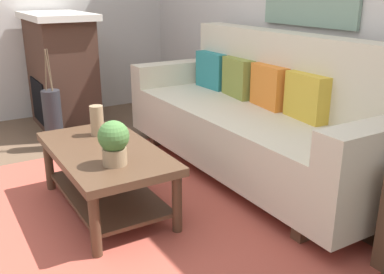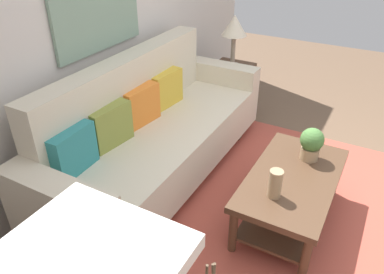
{
  "view_description": "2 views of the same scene",
  "coord_description": "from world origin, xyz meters",
  "views": [
    {
      "loc": [
        2.4,
        -0.51,
        1.4
      ],
      "look_at": [
        0.02,
        0.91,
        0.45
      ],
      "focal_mm": 41.19,
      "sensor_mm": 36.0,
      "label": 1
    },
    {
      "loc": [
        -2.4,
        -0.05,
        2.09
      ],
      "look_at": [
        -0.33,
        1.09,
        0.65
      ],
      "focal_mm": 35.04,
      "sensor_mm": 36.0,
      "label": 2
    }
  ],
  "objects": [
    {
      "name": "tabletop_vase",
      "position": [
        -0.41,
        0.42,
        0.53
      ],
      "size": [
        0.09,
        0.09,
        0.21
      ],
      "primitive_type": "cylinder",
      "color": "tan",
      "rests_on": "coffee_table"
    },
    {
      "name": "throw_pillow_olive",
      "position": [
        -0.53,
        1.69,
        0.68
      ],
      "size": [
        0.37,
        0.16,
        0.32
      ],
      "primitive_type": "cube",
      "rotation": [
        0.0,
        0.0,
        -0.13
      ],
      "color": "olive",
      "rests_on": "couch"
    },
    {
      "name": "throw_pillow_orange",
      "position": [
        -0.13,
        1.69,
        0.68
      ],
      "size": [
        0.37,
        0.16,
        0.32
      ],
      "primitive_type": "cube",
      "rotation": [
        0.0,
        0.0,
        -0.12
      ],
      "color": "orange",
      "rests_on": "couch"
    },
    {
      "name": "coffee_table",
      "position": [
        -0.13,
        0.36,
        0.31
      ],
      "size": [
        1.1,
        0.6,
        0.43
      ],
      "color": "#513826",
      "rests_on": "ground_plane"
    },
    {
      "name": "throw_pillow_teal",
      "position": [
        -0.92,
        1.69,
        0.68
      ],
      "size": [
        0.36,
        0.13,
        0.32
      ],
      "primitive_type": "cube",
      "rotation": [
        0.0,
        0.0,
        0.04
      ],
      "color": "teal",
      "rests_on": "couch"
    },
    {
      "name": "throw_pillow_mustard",
      "position": [
        0.26,
        1.69,
        0.68
      ],
      "size": [
        0.37,
        0.16,
        0.32
      ],
      "primitive_type": "cube",
      "rotation": [
        0.0,
        0.0,
        -0.1
      ],
      "color": "gold",
      "rests_on": "couch"
    },
    {
      "name": "potted_plant_tabletop",
      "position": [
        0.15,
        0.32,
        0.57
      ],
      "size": [
        0.18,
        0.18,
        0.26
      ],
      "color": "tan",
      "rests_on": "coffee_table"
    },
    {
      "name": "wall_back",
      "position": [
        0.0,
        2.11,
        1.35
      ],
      "size": [
        5.29,
        0.1,
        2.7
      ],
      "primitive_type": "cube",
      "color": "silver",
      "rests_on": "ground_plane"
    },
    {
      "name": "table_lamp",
      "position": [
        1.41,
        1.53,
        0.99
      ],
      "size": [
        0.28,
        0.28,
        0.57
      ],
      "color": "gray",
      "rests_on": "side_table"
    },
    {
      "name": "ground_plane",
      "position": [
        0.0,
        0.0,
        0.0
      ],
      "size": [
        9.29,
        9.29,
        0.0
      ],
      "primitive_type": "plane",
      "color": "brown"
    },
    {
      "name": "side_table",
      "position": [
        1.41,
        1.53,
        0.28
      ],
      "size": [
        0.44,
        0.44,
        0.56
      ],
      "primitive_type": "cube",
      "color": "#513826",
      "rests_on": "ground_plane"
    },
    {
      "name": "area_rug",
      "position": [
        0.0,
        0.5,
        0.01
      ],
      "size": [
        2.52,
        1.94,
        0.01
      ],
      "primitive_type": "cube",
      "color": "#B24C3D",
      "rests_on": "ground_plane"
    },
    {
      "name": "couch",
      "position": [
        -0.13,
        1.57,
        0.43
      ],
      "size": [
        2.48,
        0.84,
        1.08
      ],
      "color": "beige",
      "rests_on": "ground_plane"
    }
  ]
}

